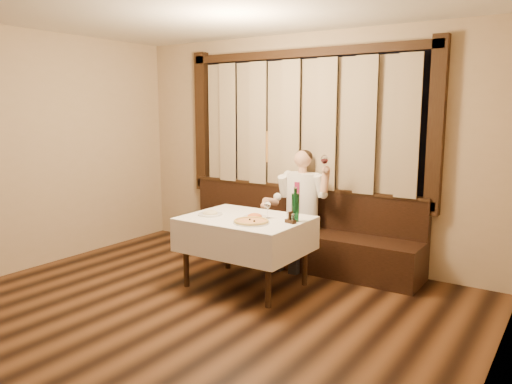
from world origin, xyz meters
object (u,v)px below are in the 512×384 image
Objects in this scene: green_bottle at (295,207)px; pizza at (251,221)px; pasta_red at (255,215)px; pasta_cream at (210,212)px; seated_man at (300,200)px; dining_table at (246,227)px; cruet_caddy at (290,219)px; banquette at (293,237)px.

pizza is at bearing -136.40° from green_bottle.
green_bottle reaches higher than pasta_red.
seated_man reaches higher than pasta_cream.
dining_table is at bearing -98.42° from seated_man.
green_bottle is 0.25× the size of seated_man.
cruet_caddy is 0.09× the size of seated_man.
pasta_cream is at bearing -162.67° from dining_table.
banquette is 1.11m from pasta_red.
pasta_red is at bearing 17.58° from dining_table.
pizza is 0.26× the size of seated_man.
pasta_cream reaches higher than pasta_red.
seated_man is at bearing 63.70° from pasta_cream.
banquette is 26.58× the size of cruet_caddy.
cruet_caddy is at bearing -0.12° from pasta_red.
pizza is 0.59m from pasta_cream.
dining_table is 0.60m from green_bottle.
banquette reaches higher than pasta_red.
pizza is 0.24m from pasta_red.
cruet_caddy is at bearing -66.58° from seated_man.
green_bottle reaches higher than cruet_caddy.
pasta_red is 0.18× the size of seated_man.
seated_man is at bearing 81.58° from dining_table.
cruet_caddy reaches higher than pizza.
banquette is at bearing 90.00° from dining_table.
pasta_red is 2.08× the size of cruet_caddy.
pasta_cream is at bearing -156.84° from cruet_caddy.
pasta_red is 0.71× the size of green_bottle.
dining_table is 0.90× the size of seated_man.
banquette reaches higher than pizza.
green_bottle is (0.53, 0.12, 0.26)m from dining_table.
pasta_red reaches higher than dining_table.
banquette is at bearing 71.50° from pasta_cream.
pasta_cream is (-0.58, 0.07, 0.02)m from pizza.
dining_table is 3.42× the size of pizza.
cruet_caddy reaches higher than pasta_cream.
pizza is 1.05× the size of green_bottle.
green_bottle is at bearing 103.88° from cruet_caddy.
cruet_caddy reaches higher than pasta_red.
cruet_caddy is at bearing -61.93° from banquette.
pizza is at bearing -64.38° from pasta_red.
pasta_cream is 0.75× the size of green_bottle.
banquette is 12.03× the size of pasta_cream.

